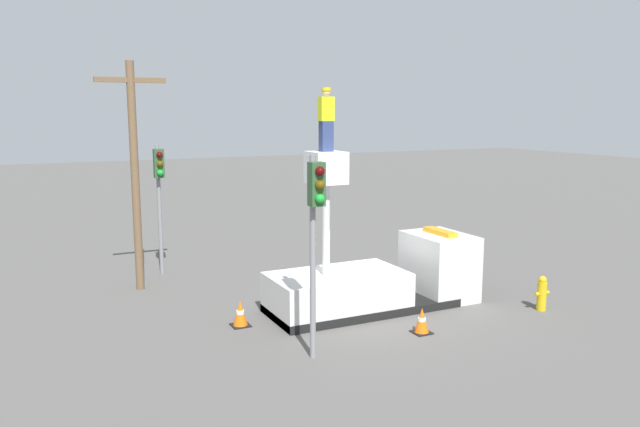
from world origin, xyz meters
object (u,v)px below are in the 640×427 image
(bucket_truck, at_px, (377,280))
(traffic_light_across, at_px, (159,183))
(fire_hydrant, at_px, (542,293))
(utility_pole, at_px, (135,168))
(traffic_cone_rear, at_px, (240,314))
(worker, at_px, (326,120))
(traffic_cone_curbside, at_px, (422,321))
(traffic_light_pole, at_px, (315,217))

(bucket_truck, xyz_separation_m, traffic_light_across, (-5.02, 6.48, 2.49))
(fire_hydrant, bearing_deg, utility_pole, 144.00)
(traffic_light_across, bearing_deg, traffic_cone_rear, -82.92)
(worker, distance_m, traffic_cone_rear, 5.85)
(fire_hydrant, distance_m, traffic_cone_curbside, 4.31)
(traffic_cone_curbside, height_order, utility_pole, utility_pole)
(bucket_truck, distance_m, traffic_light_across, 8.56)
(fire_hydrant, relative_size, utility_pole, 0.14)
(worker, bearing_deg, utility_pole, 130.70)
(traffic_cone_rear, distance_m, utility_pole, 6.38)
(worker, bearing_deg, traffic_light_pole, -120.70)
(traffic_light_pole, bearing_deg, bucket_truck, 39.94)
(traffic_light_across, xyz_separation_m, utility_pole, (-1.04, -1.40, 0.69))
(traffic_light_pole, relative_size, traffic_cone_curbside, 7.05)
(traffic_light_pole, height_order, traffic_light_across, traffic_light_pole)
(traffic_cone_rear, distance_m, traffic_cone_curbside, 4.93)
(bucket_truck, distance_m, utility_pole, 8.52)
(traffic_light_across, xyz_separation_m, fire_hydrant, (9.26, -8.89, -2.81))
(traffic_cone_rear, xyz_separation_m, traffic_cone_curbside, (4.17, -2.63, -0.02))
(worker, height_order, traffic_light_across, worker)
(traffic_light_pole, relative_size, traffic_light_across, 1.04)
(traffic_cone_rear, bearing_deg, worker, -4.07)
(traffic_light_across, relative_size, utility_pole, 0.63)
(fire_hydrant, bearing_deg, traffic_cone_curbside, -179.46)
(worker, height_order, traffic_cone_rear, worker)
(fire_hydrant, xyz_separation_m, utility_pole, (-10.30, 7.48, 3.50))
(bucket_truck, distance_m, fire_hydrant, 4.89)
(worker, height_order, fire_hydrant, worker)
(traffic_light_pole, relative_size, fire_hydrant, 4.66)
(fire_hydrant, height_order, traffic_cone_rear, fire_hydrant)
(traffic_light_pole, bearing_deg, fire_hydrant, 3.16)
(traffic_light_across, relative_size, traffic_cone_rear, 6.51)
(utility_pole, bearing_deg, traffic_cone_rear, -69.53)
(bucket_truck, relative_size, fire_hydrant, 6.16)
(worker, distance_m, utility_pole, 6.88)
(worker, relative_size, traffic_light_pole, 0.36)
(worker, height_order, traffic_light_pole, worker)
(traffic_light_pole, bearing_deg, utility_pole, 108.74)
(traffic_light_across, bearing_deg, fire_hydrant, -43.84)
(bucket_truck, bearing_deg, utility_pole, 140.08)
(bucket_truck, height_order, traffic_cone_curbside, bucket_truck)
(traffic_light_pole, bearing_deg, traffic_light_across, 99.98)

